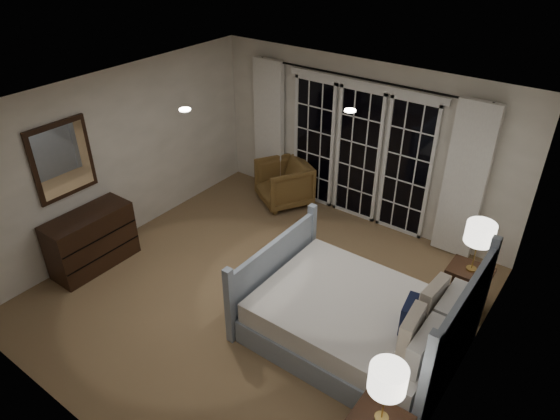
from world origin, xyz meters
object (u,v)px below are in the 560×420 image
Objects in this scene: nightstand_right at (467,284)px; dresser at (91,240)px; bed at (358,321)px; armchair at (284,183)px; lamp_right at (480,233)px; lamp_left at (388,379)px.

dresser is at bearing -154.48° from nightstand_right.
nightstand_right is at bearing 25.52° from dresser.
armchair is (-2.55, 2.08, 0.03)m from bed.
nightstand_right is at bearing 57.45° from bed.
bed reaches higher than lamp_right.
armchair is 0.69× the size of dresser.
nightstand_right is 1.07× the size of lamp_left.
lamp_right is at bearing 57.45° from bed.
armchair is 3.15m from dresser.
lamp_right reaches higher than nightstand_right.
lamp_right is 3.54m from armchair.
nightstand_right is at bearing 90.00° from lamp_right.
nightstand_right is at bearing 91.30° from lamp_left.
bed is 3.54× the size of nightstand_right.
bed is 1.66m from lamp_left.
bed is 1.69m from lamp_right.
bed is at bearing -122.55° from nightstand_right.
bed is at bearing -122.55° from lamp_right.
bed is 2.84× the size of armchair.
lamp_right is (0.79, 1.25, 0.82)m from bed.
nightstand_right is 0.56× the size of dresser.
lamp_left is (0.85, -1.19, 0.78)m from bed.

